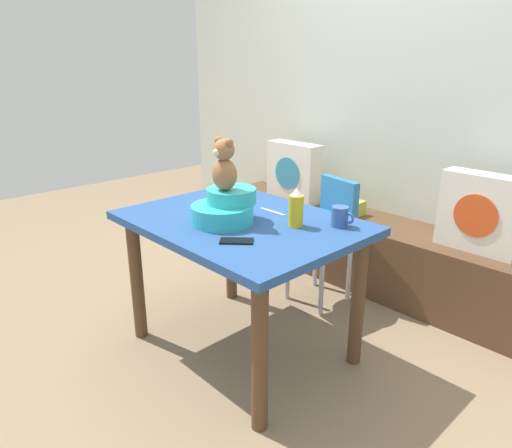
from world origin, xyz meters
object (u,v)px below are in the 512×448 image
object	(u,v)px
dining_table	(242,241)
teddy_bear	(224,166)
ketchup_bottle	(296,208)
dinner_plate_near	(225,195)
infant_seat_teal	(225,208)
pillow_floral_right	(481,213)
coffee_mug	(340,217)
pillow_floral_left	(294,172)
book_stack	(349,207)
highchair	(322,223)
cell_phone	(237,241)

from	to	relation	value
dining_table	teddy_bear	distance (m)	0.40
ketchup_bottle	dinner_plate_near	world-z (taller)	ketchup_bottle
dinner_plate_near	infant_seat_teal	bearing A→B (deg)	-39.40
pillow_floral_right	infant_seat_teal	distance (m)	1.44
teddy_bear	ketchup_bottle	distance (m)	0.39
teddy_bear	coffee_mug	size ratio (longest dim) A/B	2.08
pillow_floral_left	dinner_plate_near	distance (m)	1.01
pillow_floral_right	book_stack	distance (m)	0.91
infant_seat_teal	coffee_mug	world-z (taller)	infant_seat_teal
pillow_floral_left	highchair	world-z (taller)	pillow_floral_left
infant_seat_teal	cell_phone	size ratio (longest dim) A/B	2.29
dining_table	ketchup_bottle	world-z (taller)	ketchup_bottle
infant_seat_teal	dinner_plate_near	distance (m)	0.47
ketchup_bottle	dinner_plate_near	size ratio (longest dim) A/B	0.92
book_stack	teddy_bear	bearing A→B (deg)	-82.06
pillow_floral_left	teddy_bear	xyz separation A→B (m)	(0.68, -1.24, 0.34)
infant_seat_teal	ketchup_bottle	xyz separation A→B (m)	(0.27, 0.20, 0.02)
infant_seat_teal	dinner_plate_near	xyz separation A→B (m)	(-0.36, 0.29, -0.07)
pillow_floral_left	teddy_bear	world-z (taller)	teddy_bear
coffee_mug	pillow_floral_left	bearing A→B (deg)	141.12
dining_table	dinner_plate_near	distance (m)	0.45
ketchup_bottle	dinner_plate_near	distance (m)	0.64
pillow_floral_right	dinner_plate_near	size ratio (longest dim) A/B	2.20
teddy_bear	ketchup_bottle	size ratio (longest dim) A/B	1.35
pillow_floral_left	book_stack	size ratio (longest dim) A/B	2.20
book_stack	ketchup_bottle	distance (m)	1.19
pillow_floral_left	ketchup_bottle	size ratio (longest dim) A/B	2.38
pillow_floral_left	teddy_bear	distance (m)	1.46
dining_table	coffee_mug	bearing A→B (deg)	34.05
pillow_floral_right	cell_phone	distance (m)	1.46
book_stack	coffee_mug	distance (m)	1.12
pillow_floral_left	dinner_plate_near	bearing A→B (deg)	-70.97
dinner_plate_near	cell_phone	bearing A→B (deg)	-35.84
infant_seat_teal	teddy_bear	world-z (taller)	teddy_bear
book_stack	highchair	world-z (taller)	highchair
pillow_floral_left	pillow_floral_right	xyz separation A→B (m)	(1.40, 0.00, 0.00)
pillow_floral_left	pillow_floral_right	world-z (taller)	same
pillow_floral_right	book_stack	bearing A→B (deg)	178.66
coffee_mug	infant_seat_teal	bearing A→B (deg)	-139.76
highchair	cell_phone	size ratio (longest dim) A/B	5.49
pillow_floral_left	cell_phone	bearing A→B (deg)	-56.24
ketchup_bottle	cell_phone	size ratio (longest dim) A/B	1.28
teddy_bear	coffee_mug	distance (m)	0.59
dining_table	pillow_floral_left	bearing A→B (deg)	121.29
teddy_bear	ketchup_bottle	xyz separation A→B (m)	(0.27, 0.20, -0.19)
book_stack	dining_table	xyz separation A→B (m)	(0.20, -1.18, 0.11)
infant_seat_teal	book_stack	bearing A→B (deg)	97.94
infant_seat_teal	teddy_bear	size ratio (longest dim) A/B	1.32
pillow_floral_right	coffee_mug	bearing A→B (deg)	-108.84
pillow_floral_right	coffee_mug	size ratio (longest dim) A/B	3.67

